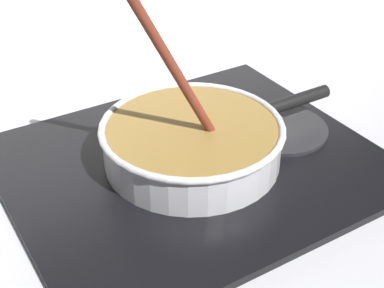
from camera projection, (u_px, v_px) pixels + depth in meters
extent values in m
cube|color=#B7B7BC|center=(248.00, 288.00, 0.69)|extent=(2.40, 1.60, 0.04)
cube|color=black|center=(192.00, 164.00, 0.87)|extent=(0.56, 0.48, 0.01)
torus|color=#592D0C|center=(192.00, 158.00, 0.87)|extent=(0.16, 0.16, 0.01)
cylinder|color=#262628|center=(279.00, 128.00, 0.94)|extent=(0.16, 0.16, 0.01)
cylinder|color=silver|center=(192.00, 144.00, 0.85)|extent=(0.27, 0.27, 0.06)
cylinder|color=olive|center=(192.00, 142.00, 0.85)|extent=(0.26, 0.26, 0.06)
torus|color=silver|center=(192.00, 127.00, 0.83)|extent=(0.28, 0.28, 0.01)
cylinder|color=black|center=(295.00, 101.00, 0.93)|extent=(0.14, 0.02, 0.02)
cylinder|color=#EDD88C|center=(119.00, 135.00, 0.83)|extent=(0.03, 0.03, 0.01)
cylinder|color=#E5CC7A|center=(179.00, 130.00, 0.85)|extent=(0.04, 0.04, 0.01)
cylinder|color=#EDD88C|center=(201.00, 122.00, 0.86)|extent=(0.03, 0.03, 0.01)
cylinder|color=beige|center=(220.00, 114.00, 0.89)|extent=(0.03, 0.03, 0.01)
cylinder|color=beige|center=(217.00, 137.00, 0.83)|extent=(0.04, 0.04, 0.01)
cylinder|color=maroon|center=(172.00, 65.00, 0.74)|extent=(0.15, 0.03, 0.27)
cube|color=brown|center=(215.00, 137.00, 0.84)|extent=(0.05, 0.03, 0.01)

